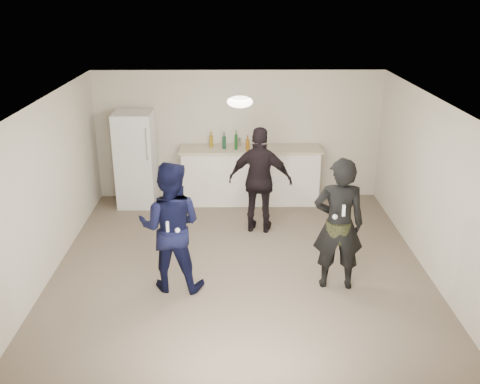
{
  "coord_description": "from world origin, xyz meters",
  "views": [
    {
      "loc": [
        -0.09,
        -7.05,
        3.93
      ],
      "look_at": [
        0.0,
        0.2,
        1.15
      ],
      "focal_mm": 40.0,
      "sensor_mm": 36.0,
      "label": 1
    }
  ],
  "objects_px": {
    "man": "(171,227)",
    "spectator": "(260,181)",
    "counter": "(250,176)",
    "fridge": "(136,159)",
    "woman": "(338,224)",
    "shaker": "(239,142)"
  },
  "relations": [
    {
      "from": "counter",
      "to": "fridge",
      "type": "distance_m",
      "value": 2.2
    },
    {
      "from": "man",
      "to": "fridge",
      "type": "bearing_deg",
      "value": -65.41
    },
    {
      "from": "fridge",
      "to": "man",
      "type": "bearing_deg",
      "value": -72.18
    },
    {
      "from": "fridge",
      "to": "woman",
      "type": "relative_size",
      "value": 0.96
    },
    {
      "from": "spectator",
      "to": "fridge",
      "type": "bearing_deg",
      "value": -17.71
    },
    {
      "from": "shaker",
      "to": "man",
      "type": "distance_m",
      "value": 3.45
    },
    {
      "from": "counter",
      "to": "shaker",
      "type": "relative_size",
      "value": 15.29
    },
    {
      "from": "counter",
      "to": "woman",
      "type": "bearing_deg",
      "value": -71.0
    },
    {
      "from": "counter",
      "to": "woman",
      "type": "xyz_separation_m",
      "value": [
        1.09,
        -3.16,
        0.42
      ]
    },
    {
      "from": "counter",
      "to": "man",
      "type": "height_order",
      "value": "man"
    },
    {
      "from": "fridge",
      "to": "spectator",
      "type": "distance_m",
      "value": 2.61
    },
    {
      "from": "counter",
      "to": "spectator",
      "type": "bearing_deg",
      "value": -84.63
    },
    {
      "from": "counter",
      "to": "shaker",
      "type": "distance_m",
      "value": 0.7
    },
    {
      "from": "shaker",
      "to": "man",
      "type": "relative_size",
      "value": 0.09
    },
    {
      "from": "counter",
      "to": "man",
      "type": "bearing_deg",
      "value": -110.48
    },
    {
      "from": "counter",
      "to": "woman",
      "type": "relative_size",
      "value": 1.38
    },
    {
      "from": "shaker",
      "to": "spectator",
      "type": "xyz_separation_m",
      "value": [
        0.34,
        -1.46,
        -0.26
      ]
    },
    {
      "from": "counter",
      "to": "spectator",
      "type": "height_order",
      "value": "spectator"
    },
    {
      "from": "woman",
      "to": "spectator",
      "type": "height_order",
      "value": "woman"
    },
    {
      "from": "fridge",
      "to": "spectator",
      "type": "relative_size",
      "value": 0.99
    },
    {
      "from": "spectator",
      "to": "woman",
      "type": "bearing_deg",
      "value": 128.34
    },
    {
      "from": "man",
      "to": "spectator",
      "type": "height_order",
      "value": "man"
    }
  ]
}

